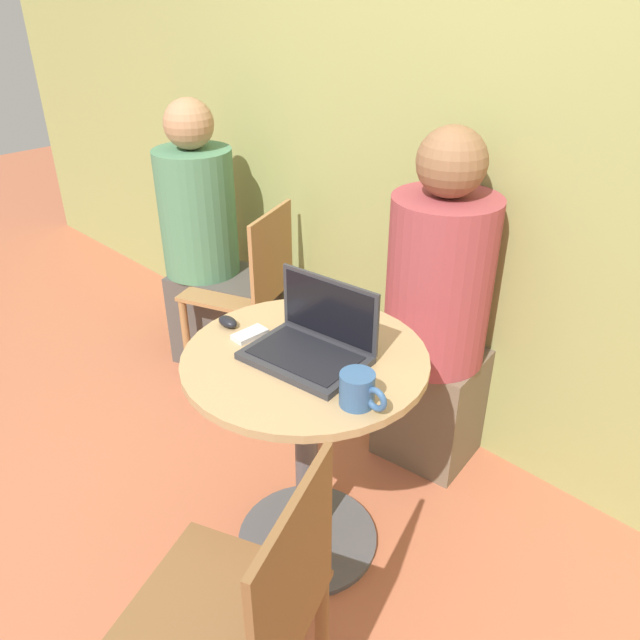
% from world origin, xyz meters
% --- Properties ---
extents(ground_plane, '(12.00, 12.00, 0.00)m').
position_xyz_m(ground_plane, '(0.00, 0.00, 0.00)').
color(ground_plane, '#B26042').
extents(back_wall, '(7.00, 0.05, 2.60)m').
position_xyz_m(back_wall, '(0.00, 0.86, 1.30)').
color(back_wall, '#939956').
rests_on(back_wall, ground_plane).
extents(round_table, '(0.72, 0.72, 0.76)m').
position_xyz_m(round_table, '(0.00, 0.00, 0.52)').
color(round_table, '#4C4C51').
rests_on(round_table, ground_plane).
extents(laptop, '(0.36, 0.27, 0.22)m').
position_xyz_m(laptop, '(0.02, 0.01, 0.80)').
color(laptop, '#2D2D33').
rests_on(laptop, round_table).
extents(cell_phone, '(0.06, 0.11, 0.02)m').
position_xyz_m(cell_phone, '(-0.19, -0.04, 0.77)').
color(cell_phone, silver).
rests_on(cell_phone, round_table).
extents(computer_mouse, '(0.07, 0.04, 0.03)m').
position_xyz_m(computer_mouse, '(-0.29, -0.05, 0.77)').
color(computer_mouse, black).
rests_on(computer_mouse, round_table).
extents(coffee_cup, '(0.14, 0.09, 0.09)m').
position_xyz_m(coffee_cup, '(0.26, -0.07, 0.80)').
color(coffee_cup, '#335684').
rests_on(coffee_cup, round_table).
extents(chair_empty, '(0.52, 0.52, 0.87)m').
position_xyz_m(chair_empty, '(0.35, -0.54, 0.46)').
color(chair_empty, brown).
rests_on(chair_empty, ground_plane).
extents(person_seated, '(0.42, 0.60, 1.31)m').
position_xyz_m(person_seated, '(0.01, 0.70, 0.55)').
color(person_seated, brown).
rests_on(person_seated, ground_plane).
extents(chair_background, '(0.52, 0.52, 0.84)m').
position_xyz_m(chair_background, '(-0.92, 0.54, 0.45)').
color(chair_background, '#9E7042').
rests_on(chair_background, ground_plane).
extents(person_background, '(0.58, 0.49, 1.26)m').
position_xyz_m(person_background, '(-1.18, 0.54, 0.53)').
color(person_background, '#4C4742').
rests_on(person_background, ground_plane).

